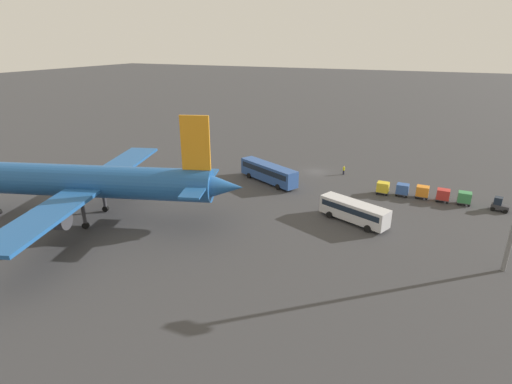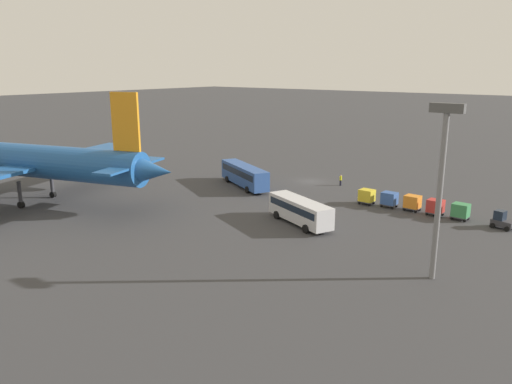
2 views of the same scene
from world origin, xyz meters
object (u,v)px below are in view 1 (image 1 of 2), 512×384
at_px(worker_person, 344,170).
at_px(cargo_cart_green, 464,197).
at_px(airplane, 82,182).
at_px(cargo_cart_red, 443,195).
at_px(cargo_cart_blue, 402,189).
at_px(cargo_cart_yellow, 383,187).
at_px(baggage_tug, 499,205).
at_px(cargo_cart_orange, 422,191).
at_px(shuttle_bus_far, 354,210).
at_px(shuttle_bus_near, 268,172).

height_order(worker_person, cargo_cart_green, cargo_cart_green).
distance_m(airplane, worker_person, 46.46).
distance_m(airplane, cargo_cart_red, 54.99).
xyz_separation_m(cargo_cart_blue, cargo_cart_yellow, (3.08, 0.44, 0.00)).
relative_size(baggage_tug, worker_person, 1.51).
bearing_deg(cargo_cart_yellow, cargo_cart_orange, -173.73).
xyz_separation_m(airplane, cargo_cart_orange, (-43.83, -28.58, -4.59)).
bearing_deg(cargo_cart_green, worker_person, -19.48).
distance_m(baggage_tug, cargo_cart_yellow, 17.14).
height_order(baggage_tug, cargo_cart_orange, baggage_tug).
bearing_deg(shuttle_bus_far, shuttle_bus_near, -9.22).
distance_m(airplane, cargo_cart_yellow, 47.10).
relative_size(shuttle_bus_near, shuttle_bus_far, 1.23).
xyz_separation_m(baggage_tug, cargo_cart_orange, (10.98, -0.65, 0.25)).
height_order(worker_person, cargo_cart_yellow, cargo_cart_yellow).
distance_m(cargo_cart_orange, cargo_cart_blue, 3.09).
bearing_deg(worker_person, baggage_tug, 163.11).
height_order(shuttle_bus_near, cargo_cart_yellow, shuttle_bus_near).
relative_size(worker_person, cargo_cart_yellow, 0.84).
bearing_deg(cargo_cart_blue, cargo_cart_red, 179.87).
xyz_separation_m(airplane, baggage_tug, (-54.80, -27.93, -4.84)).
distance_m(cargo_cart_green, cargo_cart_red, 3.08).
height_order(shuttle_bus_near, worker_person, shuttle_bus_near).
distance_m(airplane, cargo_cart_green, 57.66).
bearing_deg(cargo_cart_green, cargo_cart_orange, -2.10).
distance_m(shuttle_bus_far, worker_person, 21.79).
distance_m(airplane, shuttle_bus_near, 31.39).
bearing_deg(baggage_tug, cargo_cart_yellow, 12.23).
height_order(airplane, shuttle_bus_far, airplane).
height_order(shuttle_bus_far, cargo_cart_yellow, shuttle_bus_far).
relative_size(airplane, cargo_cart_yellow, 22.02).
bearing_deg(airplane, cargo_cart_green, -167.78).
bearing_deg(airplane, cargo_cart_blue, -162.51).
xyz_separation_m(shuttle_bus_near, cargo_cart_blue, (-22.94, -2.77, -0.83)).
distance_m(shuttle_bus_near, cargo_cart_yellow, 20.01).
bearing_deg(shuttle_bus_far, cargo_cart_green, -114.46).
relative_size(airplane, shuttle_bus_near, 3.57).
xyz_separation_m(airplane, shuttle_bus_far, (-35.37, -14.71, -3.97)).
height_order(airplane, cargo_cart_blue, airplane).
distance_m(shuttle_bus_far, cargo_cart_blue, 14.67).
distance_m(shuttle_bus_near, worker_person, 15.38).
relative_size(shuttle_bus_near, cargo_cart_yellow, 6.18).
height_order(shuttle_bus_far, baggage_tug, shuttle_bus_far).
bearing_deg(shuttle_bus_far, cargo_cart_blue, -88.98).
bearing_deg(airplane, shuttle_bus_near, -142.18).
relative_size(cargo_cart_green, cargo_cart_yellow, 1.00).
height_order(shuttle_bus_near, baggage_tug, shuttle_bus_near).
relative_size(worker_person, cargo_cart_red, 0.84).
bearing_deg(cargo_cart_red, airplane, 31.13).
relative_size(cargo_cart_red, cargo_cart_yellow, 1.00).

